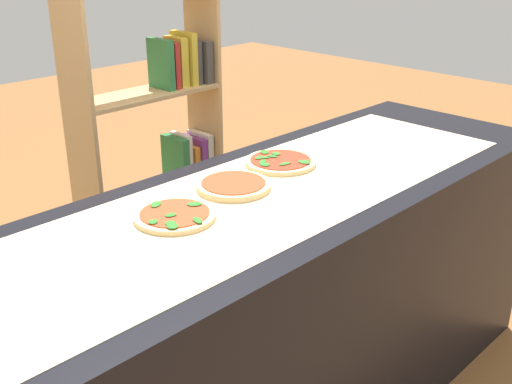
% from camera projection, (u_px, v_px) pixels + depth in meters
% --- Properties ---
extents(counter, '(2.56, 0.74, 0.93)m').
position_uv_depth(counter, '(256.00, 325.00, 2.09)').
color(counter, black).
rests_on(counter, ground_plane).
extents(parchment_paper, '(2.05, 0.58, 0.00)m').
position_uv_depth(parchment_paper, '(256.00, 198.00, 1.91)').
color(parchment_paper, beige).
rests_on(parchment_paper, counter).
extents(pizza_spinach_0, '(0.24, 0.24, 0.02)m').
position_uv_depth(pizza_spinach_0, '(175.00, 215.00, 1.77)').
color(pizza_spinach_0, '#E5C17F').
rests_on(pizza_spinach_0, parchment_paper).
extents(pizza_plain_1, '(0.24, 0.24, 0.02)m').
position_uv_depth(pizza_plain_1, '(233.00, 185.00, 1.97)').
color(pizza_plain_1, '#E5C17F').
rests_on(pizza_plain_1, parchment_paper).
extents(pizza_spinach_2, '(0.25, 0.25, 0.02)m').
position_uv_depth(pizza_spinach_2, '(280.00, 162.00, 2.18)').
color(pizza_spinach_2, '#E5C17F').
rests_on(pizza_spinach_2, parchment_paper).
extents(bookshelf, '(0.75, 0.26, 1.47)m').
position_uv_depth(bookshelf, '(164.00, 139.00, 3.06)').
color(bookshelf, tan).
rests_on(bookshelf, ground_plane).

